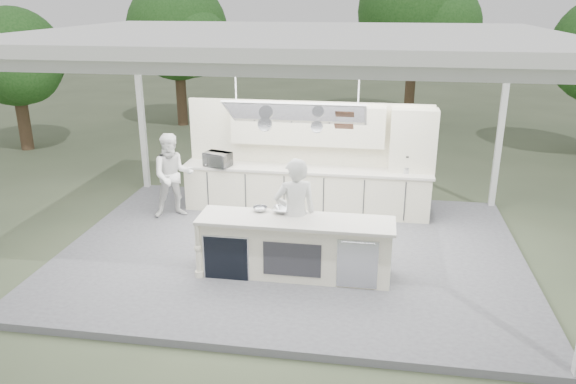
% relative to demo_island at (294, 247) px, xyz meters
% --- Properties ---
extents(ground, '(90.00, 90.00, 0.00)m').
position_rel_demo_island_xyz_m(ground, '(-0.18, 0.91, -0.60)').
color(ground, '#4E583D').
rests_on(ground, ground).
extents(stage_deck, '(8.00, 6.00, 0.12)m').
position_rel_demo_island_xyz_m(stage_deck, '(-0.18, 0.91, -0.54)').
color(stage_deck, slate).
rests_on(stage_deck, ground).
extents(tent, '(8.20, 6.20, 3.86)m').
position_rel_demo_island_xyz_m(tent, '(-0.18, 0.90, 3.11)').
color(tent, white).
rests_on(tent, ground).
extents(demo_island, '(3.10, 0.79, 0.95)m').
position_rel_demo_island_xyz_m(demo_island, '(0.00, 0.00, 0.00)').
color(demo_island, white).
rests_on(demo_island, stage_deck).
extents(back_counter, '(5.08, 0.72, 0.95)m').
position_rel_demo_island_xyz_m(back_counter, '(-0.18, 2.81, 0.00)').
color(back_counter, white).
rests_on(back_counter, stage_deck).
extents(back_wall_unit, '(5.05, 0.48, 2.25)m').
position_rel_demo_island_xyz_m(back_wall_unit, '(0.27, 3.03, 0.98)').
color(back_wall_unit, white).
rests_on(back_wall_unit, stage_deck).
extents(tree_cluster, '(19.55, 9.40, 5.85)m').
position_rel_demo_island_xyz_m(tree_cluster, '(-0.34, 10.68, 2.69)').
color(tree_cluster, '#4F3D27').
rests_on(tree_cluster, ground).
extents(head_chef, '(0.80, 0.66, 1.88)m').
position_rel_demo_island_xyz_m(head_chef, '(-0.02, 0.21, 0.47)').
color(head_chef, silver).
rests_on(head_chef, stage_deck).
extents(sous_chef, '(1.03, 0.94, 1.72)m').
position_rel_demo_island_xyz_m(sous_chef, '(-2.78, 2.14, 0.38)').
color(sous_chef, white).
rests_on(sous_chef, stage_deck).
extents(toaster_oven, '(0.61, 0.50, 0.29)m').
position_rel_demo_island_xyz_m(toaster_oven, '(-1.98, 2.61, 0.62)').
color(toaster_oven, '#AEB0B5').
rests_on(toaster_oven, back_counter).
extents(bowl_large, '(0.36, 0.36, 0.08)m').
position_rel_demo_island_xyz_m(bowl_large, '(-0.23, 0.26, 0.51)').
color(bowl_large, silver).
rests_on(bowl_large, demo_island).
extents(bowl_small, '(0.29, 0.29, 0.07)m').
position_rel_demo_island_xyz_m(bowl_small, '(-0.60, 0.26, 0.51)').
color(bowl_small, '#B1B4B8').
rests_on(bowl_small, demo_island).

